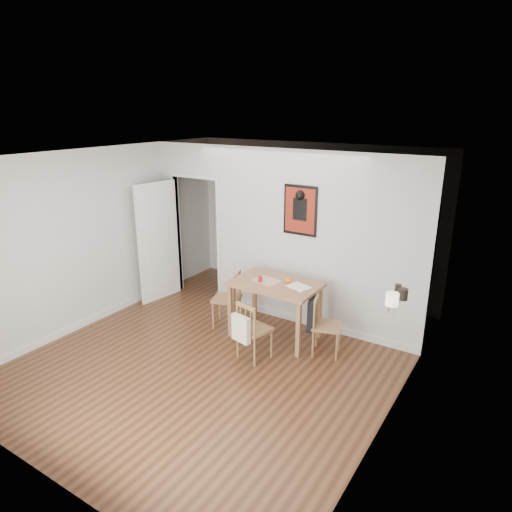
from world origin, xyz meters
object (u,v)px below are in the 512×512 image
Objects in this scene: orange_fruit at (288,280)px; ceramic_jar_a at (403,294)px; bookshelf at (243,228)px; chair_left at (227,299)px; ceramic_jar_b at (398,288)px; notebook at (299,287)px; fireplace at (394,347)px; chair_front at (254,330)px; mantel_lamp at (392,300)px; red_glass at (260,279)px; dining_table at (275,289)px; chair_right at (325,325)px.

ceramic_jar_a is (1.67, -0.50, 0.35)m from orange_fruit.
chair_left is at bearing -63.70° from bookshelf.
ceramic_jar_b is (-0.10, 0.18, -0.02)m from ceramic_jar_a.
chair_left is at bearing -175.38° from notebook.
chair_front is at bearing -175.25° from fireplace.
chair_front is 1.97m from mantel_lamp.
red_glass is (1.45, -1.73, -0.15)m from bookshelf.
ceramic_jar_a is at bearing 82.01° from fireplace.
ceramic_jar_b is (1.57, -0.32, 0.34)m from orange_fruit.
orange_fruit is 1.92m from mantel_lamp.
notebook is (0.55, 0.11, -0.03)m from red_glass.
dining_table is 5.87× the size of mantel_lamp.
dining_table reaches higher than chair_front.
fireplace is 1.57m from notebook.
chair_left is 1.04m from chair_front.
ceramic_jar_b is at bearing -7.63° from dining_table.
red_glass is at bearing -50.12° from bookshelf.
chair_right is 0.95m from chair_front.
mantel_lamp is at bearing -15.58° from chair_left.
chair_right is 0.39× the size of bookshelf.
dining_table is 1.89m from fireplace.
ceramic_jar_b is at bearing 14.12° from chair_front.
chair_left is 4.09× the size of mantel_lamp.
chair_front is at bearing -97.41° from orange_fruit.
ceramic_jar_a is at bearing -7.58° from chair_left.
red_glass is at bearing 168.27° from fireplace.
chair_left is 10.20× the size of red_glass.
red_glass reaches higher than chair_front.
dining_table is 1.52× the size of chair_right.
red_glass is at bearing -155.62° from dining_table.
fireplace is 0.66m from ceramic_jar_b.
orange_fruit is (0.35, 0.17, -0.00)m from red_glass.
chair_left is 6.70× the size of ceramic_jar_a.
mantel_lamp is (2.61, -0.73, 0.86)m from chair_left.
bookshelf reaches higher than mantel_lamp.
orange_fruit is 1.63m from ceramic_jar_b.
chair_front is 0.39× the size of bookshelf.
chair_left is 2.92× the size of notebook.
bookshelf is 1.66× the size of fireplace.
dining_table is 0.86m from chair_right.
mantel_lamp reaches higher than dining_table.
red_glass is 0.40× the size of mantel_lamp.
ceramic_jar_b is at bearing -11.36° from orange_fruit.
chair_left is 10.99× the size of orange_fruit.
mantel_lamp is 2.26× the size of ceramic_jar_b.
dining_table is 1.44× the size of chair_left.
notebook is at bearing 163.33° from ceramic_jar_a.
dining_table is 4.19× the size of notebook.
orange_fruit reaches higher than chair_left.
fireplace reaches higher than chair_right.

